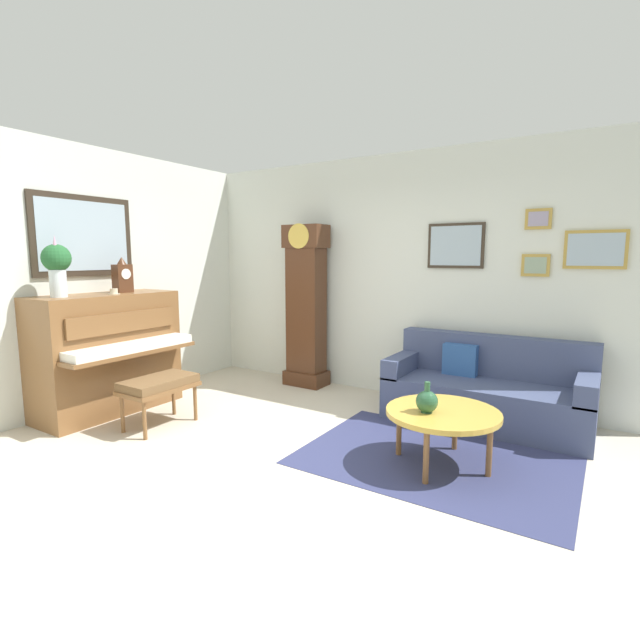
{
  "coord_description": "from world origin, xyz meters",
  "views": [
    {
      "loc": [
        2.22,
        -2.73,
        1.64
      ],
      "look_at": [
        -0.33,
        1.32,
        0.98
      ],
      "focal_mm": 26.19,
      "sensor_mm": 36.0,
      "label": 1
    }
  ],
  "objects_px": {
    "piano": "(108,353)",
    "mantel_clock": "(123,277)",
    "flower_vase": "(57,264)",
    "couch": "(487,391)",
    "teacup": "(114,292)",
    "coffee_table": "(443,414)",
    "piano_bench": "(159,385)",
    "grandfather_clock": "(306,310)",
    "green_jug": "(427,401)"
  },
  "relations": [
    {
      "from": "piano",
      "to": "mantel_clock",
      "type": "xyz_separation_m",
      "value": [
        0.0,
        0.22,
        0.79
      ]
    },
    {
      "from": "piano_bench",
      "to": "flower_vase",
      "type": "xyz_separation_m",
      "value": [
        -0.82,
        -0.45,
        1.16
      ]
    },
    {
      "from": "grandfather_clock",
      "to": "green_jug",
      "type": "xyz_separation_m",
      "value": [
        2.11,
        -1.49,
        -0.43
      ]
    },
    {
      "from": "piano",
      "to": "coffee_table",
      "type": "xyz_separation_m",
      "value": [
        3.4,
        0.59,
        -0.21
      ]
    },
    {
      "from": "flower_vase",
      "to": "piano",
      "type": "bearing_deg",
      "value": 90.29
    },
    {
      "from": "couch",
      "to": "mantel_clock",
      "type": "height_order",
      "value": "mantel_clock"
    },
    {
      "from": "piano",
      "to": "green_jug",
      "type": "bearing_deg",
      "value": 8.26
    },
    {
      "from": "piano_bench",
      "to": "couch",
      "type": "bearing_deg",
      "value": 34.46
    },
    {
      "from": "piano_bench",
      "to": "couch",
      "type": "height_order",
      "value": "couch"
    },
    {
      "from": "grandfather_clock",
      "to": "flower_vase",
      "type": "bearing_deg",
      "value": -116.0
    },
    {
      "from": "flower_vase",
      "to": "teacup",
      "type": "distance_m",
      "value": 0.59
    },
    {
      "from": "piano",
      "to": "coffee_table",
      "type": "height_order",
      "value": "piano"
    },
    {
      "from": "couch",
      "to": "teacup",
      "type": "xyz_separation_m",
      "value": [
        -3.33,
        -1.77,
        0.96
      ]
    },
    {
      "from": "flower_vase",
      "to": "green_jug",
      "type": "relative_size",
      "value": 2.42
    },
    {
      "from": "piano_bench",
      "to": "flower_vase",
      "type": "bearing_deg",
      "value": -151.31
    },
    {
      "from": "couch",
      "to": "green_jug",
      "type": "distance_m",
      "value": 1.34
    },
    {
      "from": "flower_vase",
      "to": "teacup",
      "type": "bearing_deg",
      "value": 75.97
    },
    {
      "from": "grandfather_clock",
      "to": "flower_vase",
      "type": "relative_size",
      "value": 3.5
    },
    {
      "from": "coffee_table",
      "to": "piano_bench",
      "type": "bearing_deg",
      "value": -166.63
    },
    {
      "from": "grandfather_clock",
      "to": "flower_vase",
      "type": "height_order",
      "value": "grandfather_clock"
    },
    {
      "from": "piano",
      "to": "grandfather_clock",
      "type": "distance_m",
      "value": 2.32
    },
    {
      "from": "grandfather_clock",
      "to": "flower_vase",
      "type": "xyz_separation_m",
      "value": [
        -1.19,
        -2.43,
        0.6
      ]
    },
    {
      "from": "piano",
      "to": "grandfather_clock",
      "type": "bearing_deg",
      "value": 58.8
    },
    {
      "from": "couch",
      "to": "grandfather_clock",
      "type": "bearing_deg",
      "value": 175.59
    },
    {
      "from": "couch",
      "to": "green_jug",
      "type": "relative_size",
      "value": 7.92
    },
    {
      "from": "piano_bench",
      "to": "coffee_table",
      "type": "height_order",
      "value": "piano_bench"
    },
    {
      "from": "piano",
      "to": "grandfather_clock",
      "type": "relative_size",
      "value": 0.71
    },
    {
      "from": "coffee_table",
      "to": "mantel_clock",
      "type": "height_order",
      "value": "mantel_clock"
    },
    {
      "from": "grandfather_clock",
      "to": "mantel_clock",
      "type": "bearing_deg",
      "value": -124.19
    },
    {
      "from": "teacup",
      "to": "green_jug",
      "type": "bearing_deg",
      "value": 8.18
    },
    {
      "from": "grandfather_clock",
      "to": "couch",
      "type": "height_order",
      "value": "grandfather_clock"
    },
    {
      "from": "grandfather_clock",
      "to": "green_jug",
      "type": "distance_m",
      "value": 2.62
    },
    {
      "from": "coffee_table",
      "to": "grandfather_clock",
      "type": "bearing_deg",
      "value": 148.06
    },
    {
      "from": "grandfather_clock",
      "to": "mantel_clock",
      "type": "relative_size",
      "value": 5.34
    },
    {
      "from": "couch",
      "to": "flower_vase",
      "type": "bearing_deg",
      "value": -146.84
    },
    {
      "from": "piano",
      "to": "mantel_clock",
      "type": "distance_m",
      "value": 0.82
    },
    {
      "from": "piano_bench",
      "to": "coffee_table",
      "type": "distance_m",
      "value": 2.65
    },
    {
      "from": "piano",
      "to": "piano_bench",
      "type": "height_order",
      "value": "piano"
    },
    {
      "from": "piano_bench",
      "to": "green_jug",
      "type": "height_order",
      "value": "green_jug"
    },
    {
      "from": "piano",
      "to": "mantel_clock",
      "type": "bearing_deg",
      "value": 89.24
    },
    {
      "from": "piano_bench",
      "to": "grandfather_clock",
      "type": "xyz_separation_m",
      "value": [
        0.37,
        1.99,
        0.56
      ]
    },
    {
      "from": "couch",
      "to": "flower_vase",
      "type": "distance_m",
      "value": 4.32
    },
    {
      "from": "couch",
      "to": "green_jug",
      "type": "bearing_deg",
      "value": -96.87
    },
    {
      "from": "piano_bench",
      "to": "couch",
      "type": "xyz_separation_m",
      "value": [
        2.64,
        1.81,
        -0.09
      ]
    },
    {
      "from": "couch",
      "to": "coffee_table",
      "type": "bearing_deg",
      "value": -93.08
    },
    {
      "from": "flower_vase",
      "to": "teacup",
      "type": "relative_size",
      "value": 5.0
    },
    {
      "from": "piano",
      "to": "teacup",
      "type": "distance_m",
      "value": 0.66
    },
    {
      "from": "teacup",
      "to": "mantel_clock",
      "type": "bearing_deg",
      "value": 122.22
    },
    {
      "from": "piano",
      "to": "teacup",
      "type": "bearing_deg",
      "value": 10.29
    },
    {
      "from": "piano",
      "to": "couch",
      "type": "xyz_separation_m",
      "value": [
        3.46,
        1.79,
        -0.32
      ]
    }
  ]
}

